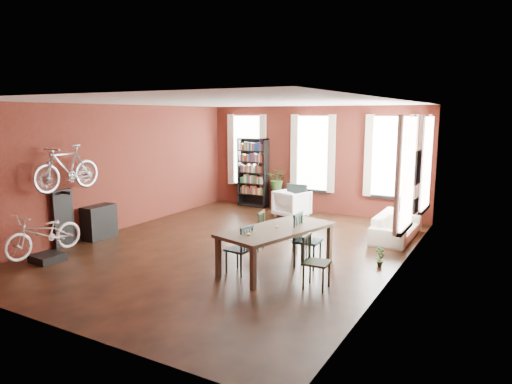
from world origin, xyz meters
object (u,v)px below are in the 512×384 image
Objects in this scene: dining_chair_d at (308,241)px; bookshelf at (253,173)px; bike_trainer at (47,258)px; bicycle_floor at (43,214)px; dining_chair_b at (254,231)px; dining_table at (277,248)px; cream_sofa at (396,222)px; plant_stand at (279,199)px; dining_chair_c at (317,262)px; dining_chair_a at (239,249)px; white_armchair at (292,202)px; console_table at (99,222)px.

bookshelf is at bearing 37.11° from dining_chair_d.
bicycle_floor reaches higher than bike_trainer.
dining_chair_b is 0.39× the size of bookshelf.
cream_sofa reaches higher than dining_table.
dining_chair_d reaches higher than bike_trainer.
plant_stand is 7.25m from bicycle_floor.
dining_chair_d is (-0.58, 0.97, 0.06)m from dining_chair_c.
bookshelf is 4.12× the size of bike_trainer.
dining_chair_d is at bearing 27.07° from dining_chair_c.
dining_chair_c is (1.56, -0.01, 0.00)m from dining_chair_a.
bike_trainer is at bearing 100.57° from dining_chair_c.
plant_stand is 0.37× the size of bicycle_floor.
dining_chair_d is 0.47× the size of bookshelf.
white_armchair is at bearing 70.05° from bicycle_floor.
dining_chair_a is 6.38m from bookshelf.
bookshelf is 1.22m from plant_stand.
dining_chair_b is 0.94× the size of dining_chair_c.
dining_chair_c is 1.06× the size of white_armchair.
bicycle_floor is (-5.30, -1.37, 0.52)m from dining_chair_c.
white_armchair is 1.19m from plant_stand.
dining_chair_a is 1.38m from dining_chair_d.
console_table is at bearing 93.06° from dining_chair_d.
dining_chair_c is at bearing 14.33° from bike_trainer.
dining_chair_b is at bearing 134.85° from cream_sofa.
dining_chair_c is 6.67m from plant_stand.
dining_chair_a is 1.72× the size of bike_trainer.
dining_chair_d reaches higher than white_armchair.
dining_table reaches higher than plant_stand.
dining_chair_c is 0.56× the size of bicycle_floor.
bicycle_floor is at bearing 132.63° from cream_sofa.
white_armchair is (-0.65, 3.37, 0.00)m from dining_chair_b.
dining_chair_d reaches higher than dining_chair_b.
console_table is (-5.77, 0.43, -0.06)m from dining_chair_c.
dining_table is 6.16m from bookshelf.
console_table is (-1.28, -5.20, -0.70)m from bookshelf.
white_armchair is at bearing -44.31° from plant_stand.
console_table is (-3.06, -4.37, -0.03)m from white_armchair.
dining_chair_a is 1.51m from dining_chair_b.
console_table is (-3.72, -1.00, -0.03)m from dining_chair_b.
plant_stand is at bearing -155.05° from dining_chair_a.
dining_chair_a is 0.42× the size of bookshelf.
console_table is 0.48× the size of bicycle_floor.
dining_table is 2.57× the size of dining_chair_c.
bookshelf reaches higher than bicycle_floor.
dining_chair_a is 4.94m from white_armchair.
dining_chair_d reaches higher than dining_chair_a.
cream_sofa is 7.85m from bicycle_floor.
dining_chair_a is at bearing 131.89° from dining_chair_d.
dining_chair_a is 1.00× the size of dining_chair_c.
dining_table is 2.95× the size of console_table.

